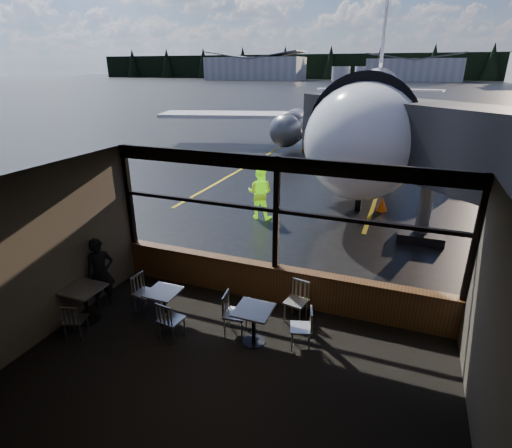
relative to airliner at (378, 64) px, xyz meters
The scene contains 32 objects.
ground_plane 100.74m from the airliner, 90.06° to the left, with size 520.00×520.00×0.00m, color black.
carpet_floor 23.07m from the airliner, 90.28° to the right, with size 8.00×6.00×0.01m, color black.
ceiling 22.50m from the airliner, 90.28° to the right, with size 8.00×6.00×0.04m, color #38332D.
wall_left 23.09m from the airliner, 100.39° to the right, with size 0.04×6.00×3.50m, color #544D43.
wall_right 23.05m from the airliner, 80.15° to the right, with size 0.04×6.00×3.50m, color #544D43.
window_sill 20.06m from the airliner, 90.32° to the right, with size 8.00×0.28×0.90m, color #523018.
window_header 19.53m from the airliner, 90.32° to the right, with size 8.00×0.18×0.30m, color black.
mullion_left 20.10m from the airliner, 101.81° to the right, with size 0.12×0.12×2.60m, color black.
mullion_centre 19.69m from the airliner, 90.32° to the right, with size 0.12×0.12×2.60m, color black.
mullion_right 20.06m from the airliner, 78.81° to the right, with size 0.12×0.12×2.60m, color black.
window_transom 19.67m from the airliner, 90.32° to the right, with size 8.00×0.10×0.08m, color black.
airliner is the anchor object (origin of this frame).
jet_bridge 14.70m from the airliner, 75.92° to the right, with size 8.56×10.47×4.57m, color #2F2F31, non-canonical shape.
cafe_table_near 21.67m from the airliner, 90.04° to the right, with size 0.72×0.72×0.79m, color #A29C95, non-canonical shape.
cafe_table_mid 21.76m from the airliner, 95.75° to the right, with size 0.67×0.67×0.74m, color #ABA79D, non-canonical shape.
cafe_table_left 22.56m from the airliner, 99.71° to the right, with size 0.75×0.75×0.82m, color gray, non-canonical shape.
chair_near_e 21.47m from the airliner, 87.50° to the right, with size 0.48×0.48×0.88m, color beige, non-canonical shape.
chair_near_w 21.52m from the airliner, 91.29° to the right, with size 0.52×0.52×0.95m, color #AFA99E, non-canonical shape.
chair_near_n 20.64m from the airliner, 88.34° to the right, with size 0.51×0.51×0.93m, color #ABA69A, non-canonical shape.
chair_mid_s 22.19m from the airliner, 94.30° to the right, with size 0.50×0.50×0.92m, color #AAA599, non-canonical shape.
chair_mid_w 21.65m from the airliner, 97.48° to the right, with size 0.49×0.49×0.90m, color #ABA79A, non-canonical shape.
chair_left_s 23.04m from the airliner, 98.97° to the right, with size 0.45×0.45×0.83m, color #B0AB9F, non-canonical shape.
passenger 21.85m from the airliner, 100.27° to the right, with size 0.61×0.40×1.68m, color black.
ground_crew 15.06m from the airliner, 99.85° to the right, with size 0.94×0.73×1.93m, color #BFF219.
cone_nose 12.95m from the airliner, 81.52° to the right, with size 0.41×0.41×0.57m, color #EC3F07.
cone_wing 6.76m from the airliner, 169.16° to the right, with size 0.36×0.36×0.50m, color #DB4106.
hangar_left 175.22m from the airliner, 113.59° to the left, with size 45.00×18.00×11.00m, color silver, non-canonical shape.
hangar_mid 165.59m from the airliner, 90.04° to the left, with size 38.00×15.00×10.00m, color silver, non-canonical shape.
fuel_tank_a 165.37m from the airliner, 100.49° to the left, with size 8.00×8.00×6.00m, color silver.
fuel_tank_b 163.84m from the airliner, 97.05° to the left, with size 8.00×8.00×6.00m, color silver.
fuel_tank_c 162.92m from the airliner, 93.56° to the left, with size 8.00×8.00×6.00m, color silver.
treeline 190.59m from the airliner, 90.03° to the left, with size 360.00×3.00×12.00m, color black.
Camera 1 is at (2.55, -7.91, 5.23)m, focal length 28.00 mm.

